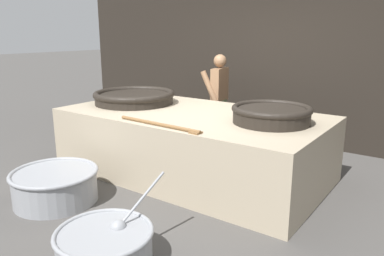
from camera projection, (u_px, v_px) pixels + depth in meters
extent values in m
plane|color=#474442|center=(192.00, 173.00, 5.16)|extent=(60.00, 60.00, 0.00)
cube|color=black|center=(268.00, 36.00, 6.53)|extent=(8.48, 0.24, 3.64)
cube|color=tan|center=(192.00, 143.00, 5.06)|extent=(3.48, 1.83, 0.85)
cylinder|color=black|center=(134.00, 99.00, 5.58)|extent=(1.15, 1.15, 0.14)
torus|color=black|center=(134.00, 94.00, 5.56)|extent=(1.20, 1.20, 0.09)
cylinder|color=black|center=(271.00, 116.00, 4.36)|extent=(0.90, 0.90, 0.17)
torus|color=black|center=(272.00, 109.00, 4.34)|extent=(0.93, 0.93, 0.07)
cylinder|color=brown|center=(158.00, 124.00, 4.24)|extent=(1.18, 0.09, 0.04)
cube|color=brown|center=(196.00, 132.00, 3.93)|extent=(0.12, 0.10, 0.02)
cylinder|color=#8C6647|center=(217.00, 124.00, 6.33)|extent=(0.11, 0.11, 0.75)
cylinder|color=#8C6647|center=(221.00, 122.00, 6.47)|extent=(0.11, 0.11, 0.75)
cube|color=#4C663F|center=(219.00, 114.00, 6.37)|extent=(0.22, 0.26, 0.49)
cube|color=#8C6647|center=(220.00, 85.00, 6.24)|extent=(0.22, 0.48, 0.56)
cylinder|color=#8C6647|center=(209.00, 86.00, 6.08)|extent=(0.32, 0.14, 0.51)
cylinder|color=#8C6647|center=(219.00, 83.00, 6.48)|extent=(0.32, 0.14, 0.51)
sphere|color=#8C6647|center=(220.00, 61.00, 6.14)|extent=(0.21, 0.21, 0.21)
cylinder|color=gray|center=(105.00, 249.00, 3.08)|extent=(0.78, 0.78, 0.30)
torus|color=gray|center=(104.00, 232.00, 3.04)|extent=(0.82, 0.82, 0.04)
cylinder|color=tan|center=(104.00, 242.00, 3.07)|extent=(0.69, 0.69, 0.08)
sphere|color=gray|center=(118.00, 228.00, 3.14)|extent=(0.14, 0.14, 0.14)
cylinder|color=gray|center=(142.00, 199.00, 3.27)|extent=(0.11, 0.52, 0.38)
cylinder|color=gray|center=(56.00, 187.00, 4.26)|extent=(0.93, 0.93, 0.35)
torus|color=gray|center=(54.00, 172.00, 4.21)|extent=(0.97, 0.97, 0.05)
cylinder|color=orange|center=(55.00, 180.00, 4.24)|extent=(0.82, 0.82, 0.09)
cylinder|color=orange|center=(61.00, 172.00, 4.33)|extent=(0.04, 0.05, 0.03)
cylinder|color=orange|center=(54.00, 173.00, 4.28)|extent=(0.06, 0.05, 0.03)
cylinder|color=orange|center=(48.00, 170.00, 4.41)|extent=(0.04, 0.06, 0.02)
cylinder|color=orange|center=(52.00, 180.00, 4.07)|extent=(0.07, 0.06, 0.04)
cylinder|color=orange|center=(36.00, 181.00, 4.09)|extent=(0.04, 0.04, 0.03)
cylinder|color=orange|center=(49.00, 177.00, 4.17)|extent=(0.04, 0.05, 0.03)
cylinder|color=orange|center=(29.00, 174.00, 4.26)|extent=(0.05, 0.04, 0.04)
cylinder|color=orange|center=(68.00, 171.00, 4.35)|extent=(0.05, 0.05, 0.04)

